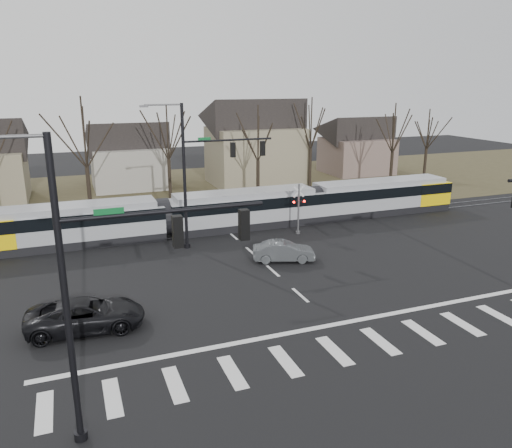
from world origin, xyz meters
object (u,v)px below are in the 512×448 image
object	(u,v)px
tram	(243,208)
rail_crossing_signal	(298,210)
suv	(86,315)
sedan	(284,251)

from	to	relation	value
tram	rail_crossing_signal	bearing A→B (deg)	-42.52
suv	rail_crossing_signal	size ratio (longest dim) A/B	1.42
suv	tram	bearing A→B (deg)	-39.03
sedan	rail_crossing_signal	xyz separation A→B (m)	(3.61, 5.33, 1.21)
sedan	suv	bearing A→B (deg)	131.41
sedan	rail_crossing_signal	distance (m)	6.55
tram	rail_crossing_signal	xyz separation A→B (m)	(3.50, -3.21, 0.23)
tram	suv	size ratio (longest dim) A/B	7.07
tram	sedan	xyz separation A→B (m)	(-0.11, -8.53, -0.98)
suv	rail_crossing_signal	world-z (taller)	rail_crossing_signal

